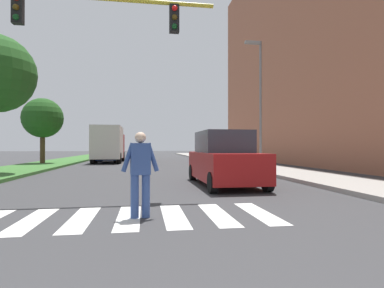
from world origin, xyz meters
TOP-DOWN VIEW (x-y plane):
  - ground_plane at (0.00, 30.00)m, footprint 140.00×140.00m
  - crosswalk at (0.00, 7.19)m, footprint 5.85×2.20m
  - median_strip at (-6.85, 28.00)m, footprint 3.56×64.00m
  - tree_far at (-7.31, 25.82)m, footprint 2.99×2.99m
  - sidewalk_right at (7.62, 28.00)m, footprint 3.00×64.00m
  - traffic_light_gantry at (-3.15, 9.85)m, footprint 7.77×0.30m
  - street_lamp_right at (7.02, 18.44)m, footprint 1.02×0.24m
  - pedestrian_performer at (0.23, 7.13)m, footprint 0.75×0.29m
  - suv_crossing at (3.18, 11.94)m, footprint 2.00×4.62m
  - sedan_midblock at (-2.90, 29.30)m, footprint 1.82×4.17m
  - truck_box_delivery at (-2.75, 28.65)m, footprint 2.40×6.20m

SIDE VIEW (x-z plane):
  - ground_plane at x=0.00m, z-range 0.00..0.00m
  - crosswalk at x=0.00m, z-range 0.00..0.01m
  - median_strip at x=-6.85m, z-range 0.00..0.15m
  - sidewalk_right at x=7.62m, z-range 0.00..0.15m
  - sedan_midblock at x=-2.90m, z-range -0.06..1.63m
  - suv_crossing at x=3.18m, z-range -0.05..1.92m
  - pedestrian_performer at x=0.23m, z-range 0.09..1.78m
  - truck_box_delivery at x=-2.75m, z-range 0.08..3.18m
  - tree_far at x=-7.31m, z-range 1.08..6.00m
  - traffic_light_gantry at x=-3.15m, z-range 1.31..7.31m
  - street_lamp_right at x=7.02m, z-range 0.84..8.34m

